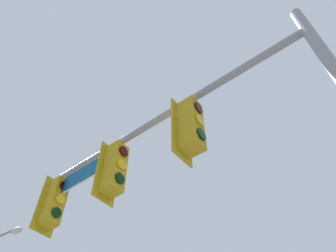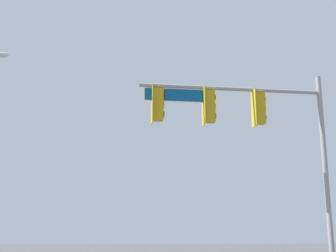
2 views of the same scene
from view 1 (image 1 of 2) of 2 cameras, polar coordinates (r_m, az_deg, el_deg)
The scene contains 1 object.
signal_pole_near at distance 5.44m, azimuth -1.82°, elevation -6.65°, with size 6.50×0.86×7.05m.
Camera 1 is at (-4.71, -4.48, 1.72)m, focal length 35.00 mm.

